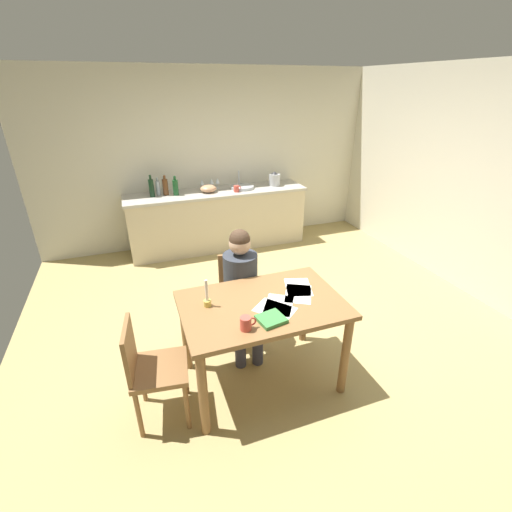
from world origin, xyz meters
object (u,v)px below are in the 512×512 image
Objects in this scene: book_magazine at (271,319)px; mixing_bowl at (208,189)px; wine_glass_back_left at (202,182)px; dining_table at (262,315)px; bottle_oil at (151,188)px; sink_unit at (242,187)px; stovetop_kettle at (274,179)px; candlestick at (207,299)px; wine_glass_by_kettle at (211,182)px; chair_side_empty at (151,367)px; bottle_sauce at (176,187)px; bottle_vinegar at (158,188)px; coffee_mug at (246,323)px; chair_at_table at (239,294)px; bottle_wine_red at (165,187)px; person_seated at (242,284)px; wine_glass_near_sink at (217,181)px; teacup_on_counter at (237,189)px.

book_magazine is 3.15m from mixing_bowl.
mixing_bowl is at bearing -73.45° from wine_glass_back_left.
dining_table is 4.14× the size of bottle_oil.
sink_unit is 1.34m from bottle_oil.
book_magazine is 3.43m from stovetop_kettle.
candlestick is 3.06m from wine_glass_by_kettle.
wine_glass_by_kettle reaches higher than chair_side_empty.
candlestick is 0.84× the size of bottle_sauce.
bottle_sauce is (0.24, -0.07, 0.01)m from bottle_vinegar.
bottle_oil reaches higher than coffee_mug.
candlestick is at bearing 128.18° from book_magazine.
dining_table is at bearing -93.49° from wine_glass_back_left.
bottle_wine_red is (-0.38, 2.29, 0.54)m from chair_at_table.
chair_side_empty is at bearing -109.08° from wine_glass_back_left.
dining_table is at bearing -79.07° from bottle_oil.
wine_glass_by_kettle is (0.34, 2.55, 0.33)m from person_seated.
bottle_vinegar is (-0.25, 3.24, 0.17)m from coffee_mug.
bottle_oil is (-0.34, 3.20, 0.19)m from coffee_mug.
bottle_wine_red is (-0.36, 2.43, 0.34)m from person_seated.
dining_table is 5.83× the size of stovetop_kettle.
wine_glass_near_sink and wine_glass_back_left have the same top height.
stovetop_kettle is 1.89× the size of teacup_on_counter.
teacup_on_counter reaches higher than dining_table.
candlestick reaches higher than coffee_mug.
teacup_on_counter is (0.31, -0.30, -0.06)m from wine_glass_by_kettle.
bottle_sauce is at bearing -20.58° from bottle_wine_red.
mixing_bowl is (0.23, 2.23, 0.47)m from chair_at_table.
wine_glass_back_left is at bearing 11.79° from bottle_wine_red.
teacup_on_counter is at bearing 67.14° from book_magazine.
wine_glass_by_kettle is (0.33, 3.06, 0.34)m from dining_table.
wine_glass_by_kettle is (-0.09, 0.00, 0.00)m from wine_glass_near_sink.
coffee_mug is at bearing -15.57° from chair_side_empty.
person_seated is at bearing -76.97° from bottle_oil.
wine_glass_back_left is (-0.15, 0.00, 0.00)m from wine_glass_by_kettle.
wine_glass_by_kettle is (0.81, 0.10, 0.00)m from bottle_vinegar.
book_magazine is at bearing -93.64° from wine_glass_back_left.
wine_glass_near_sink is 1.32× the size of teacup_on_counter.
coffee_mug is (-0.22, -0.79, 0.16)m from person_seated.
bottle_oil is 0.20m from bottle_wine_red.
mixing_bowl is (0.80, -0.04, -0.08)m from bottle_oil.
bottle_oil is at bearing -155.54° from bottle_vinegar.
person_seated is 2.59m from wine_glass_by_kettle.
bottle_oil is 1.00m from wine_glass_near_sink.
sink_unit is 0.47m from wine_glass_by_kettle.
stovetop_kettle reaches higher than teacup_on_counter.
bottle_sauce reaches higher than bottle_vinegar.
person_seated is at bearing -84.55° from bottle_sauce.
bottle_sauce is (-0.23, 2.90, 0.35)m from dining_table.
chair_side_empty is 3.42m from wine_glass_by_kettle.
wine_glass_near_sink is at bearing 42.87° from mixing_bowl.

